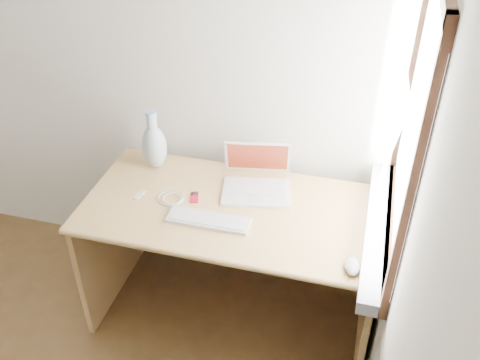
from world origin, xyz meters
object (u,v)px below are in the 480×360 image
(desk, at_px, (237,230))
(external_keyboard, at_px, (208,220))
(laptop, at_px, (258,180))
(vase, at_px, (154,145))

(desk, height_order, external_keyboard, external_keyboard)
(laptop, bearing_deg, desk, -144.23)
(laptop, relative_size, vase, 1.12)
(desk, xyz_separation_m, vase, (-0.47, 0.14, 0.34))
(laptop, distance_m, vase, 0.56)
(desk, xyz_separation_m, laptop, (0.08, 0.09, 0.26))
(external_keyboard, bearing_deg, vase, 137.27)
(laptop, height_order, vase, vase)
(desk, xyz_separation_m, external_keyboard, (-0.07, -0.21, 0.22))
(desk, height_order, laptop, laptop)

